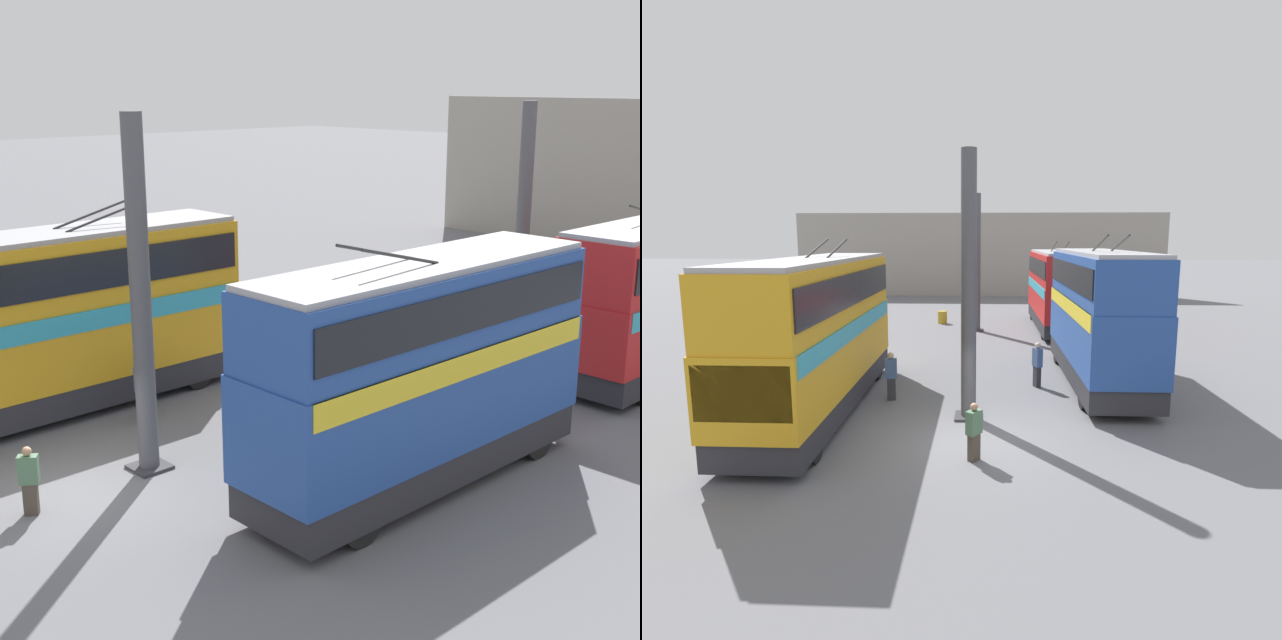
% 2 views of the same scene
% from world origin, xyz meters
% --- Properties ---
extents(ground_plane, '(240.00, 240.00, 0.00)m').
position_xyz_m(ground_plane, '(0.00, 0.00, 0.00)').
color(ground_plane, slate).
extents(depot_back_wall, '(0.50, 36.00, 8.07)m').
position_xyz_m(depot_back_wall, '(36.02, 0.00, 4.04)').
color(depot_back_wall, gray).
rests_on(depot_back_wall, ground_plane).
extents(support_column_near, '(0.87, 0.87, 8.33)m').
position_xyz_m(support_column_near, '(2.09, 0.00, 4.04)').
color(support_column_near, '#4C4C51').
rests_on(support_column_near, ground_plane).
extents(support_column_far, '(0.87, 0.87, 8.33)m').
position_xyz_m(support_column_far, '(17.29, 0.00, 4.04)').
color(support_column_far, '#4C4C51').
rests_on(support_column_far, ground_plane).
extents(bus_left_near, '(9.22, 2.54, 5.83)m').
position_xyz_m(bus_left_near, '(6.12, -4.94, 2.98)').
color(bus_left_near, black).
rests_on(bus_left_near, ground_plane).
extents(bus_left_far, '(9.97, 2.54, 5.49)m').
position_xyz_m(bus_left_far, '(18.18, -4.94, 2.77)').
color(bus_left_far, black).
rests_on(bus_left_far, ground_plane).
extents(bus_right_far, '(10.66, 2.54, 5.69)m').
position_xyz_m(bus_right_far, '(2.59, 4.94, 2.87)').
color(bus_right_far, black).
rests_on(bus_right_far, ground_plane).
extents(person_aisle_foreground, '(0.48, 0.45, 1.55)m').
position_xyz_m(person_aisle_foreground, '(-1.03, -0.24, 0.81)').
color(person_aisle_foreground, '#473D33').
rests_on(person_aisle_foreground, ground_plane).
extents(person_by_left_row, '(0.48, 0.39, 1.75)m').
position_xyz_m(person_by_left_row, '(5.55, -2.54, 0.93)').
color(person_by_left_row, '#2D2D33').
rests_on(person_by_left_row, ground_plane).
extents(person_by_right_row, '(0.32, 0.46, 1.73)m').
position_xyz_m(person_by_right_row, '(3.74, 2.80, 0.92)').
color(person_by_right_row, '#2D2D33').
rests_on(person_by_right_row, ground_plane).
extents(oil_drum, '(0.65, 0.65, 0.83)m').
position_xyz_m(oil_drum, '(19.84, 2.33, 0.42)').
color(oil_drum, '#B28E23').
rests_on(oil_drum, ground_plane).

